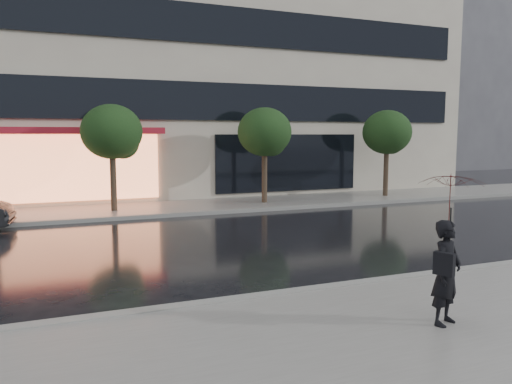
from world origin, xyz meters
TOP-DOWN VIEW (x-y plane):
  - ground at (0.00, 0.00)m, footprint 120.00×120.00m
  - sidewalk_near at (0.00, -3.25)m, footprint 60.00×4.50m
  - sidewalk_far at (0.00, 10.25)m, footprint 60.00×3.50m
  - curb_near at (0.00, -1.00)m, footprint 60.00×0.25m
  - curb_far at (0.00, 8.50)m, footprint 60.00×0.25m
  - office_building at (-0.00, 17.97)m, footprint 30.00×12.76m
  - bg_building_right at (26.00, 28.00)m, footprint 12.00×12.00m
  - tree_mid_west at (-2.94, 10.03)m, footprint 2.20×2.20m
  - tree_mid_east at (3.06, 10.03)m, footprint 2.20×2.20m
  - tree_far_east at (9.06, 10.03)m, footprint 2.20×2.20m
  - pedestrian_with_umbrella at (0.33, -3.21)m, footprint 1.22×1.23m

SIDE VIEW (x-z plane):
  - ground at x=0.00m, z-range 0.00..0.00m
  - sidewalk_near at x=0.00m, z-range 0.00..0.12m
  - sidewalk_far at x=0.00m, z-range 0.00..0.12m
  - curb_near at x=0.00m, z-range 0.00..0.14m
  - curb_far at x=0.00m, z-range 0.00..0.14m
  - pedestrian_with_umbrella at x=0.33m, z-range 0.49..2.73m
  - tree_mid_west at x=-2.94m, z-range 0.93..4.92m
  - tree_mid_east at x=3.06m, z-range 0.93..4.92m
  - tree_far_east at x=9.06m, z-range 0.93..4.92m
  - bg_building_right at x=26.00m, z-range 0.00..16.00m
  - office_building at x=0.00m, z-range 0.00..18.00m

